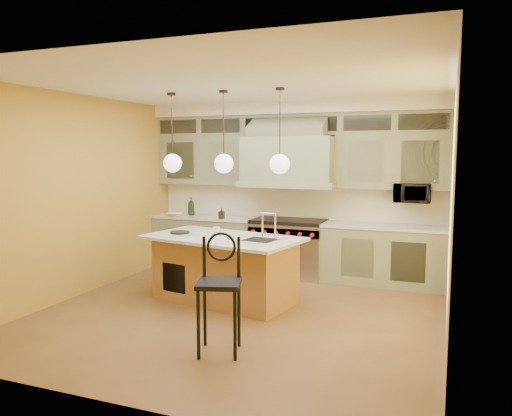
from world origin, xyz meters
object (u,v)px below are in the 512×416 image
at_px(kitchen_island, 225,268).
at_px(microwave, 412,193).
at_px(counter_stool, 220,285).
at_px(range, 289,247).

xyz_separation_m(kitchen_island, microwave, (2.35, 1.80, 0.98)).
bearing_deg(microwave, kitchen_island, -142.45).
bearing_deg(counter_stool, kitchen_island, 96.07).
bearing_deg(kitchen_island, microwave, 48.30).
distance_m(kitchen_island, microwave, 3.12).
relative_size(kitchen_island, counter_stool, 1.86).
bearing_deg(counter_stool, range, 78.21).
bearing_deg(range, kitchen_island, -103.11).
height_order(kitchen_island, microwave, microwave).
distance_m(range, counter_stool, 3.36).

